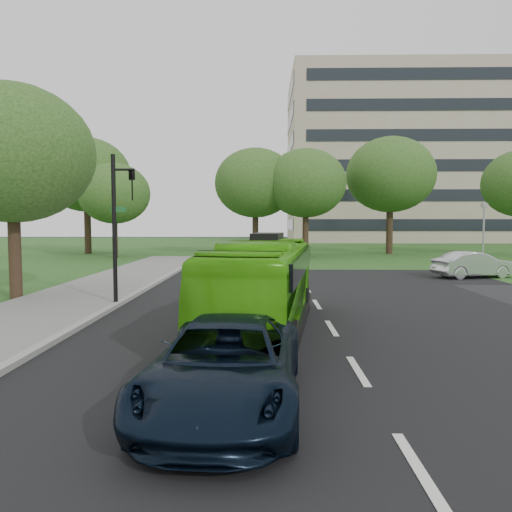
# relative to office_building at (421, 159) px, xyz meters

# --- Properties ---
(ground) EXTENTS (160.00, 160.00, 0.00)m
(ground) POSITION_rel_office_building_xyz_m (-21.96, -61.96, -12.50)
(ground) COLOR black
(ground) RESTS_ON ground
(street_surfaces) EXTENTS (120.00, 120.00, 0.15)m
(street_surfaces) POSITION_rel_office_building_xyz_m (-22.34, -39.21, -12.47)
(street_surfaces) COLOR black
(street_surfaces) RESTS_ON ground
(office_building) EXTENTS (40.10, 20.10, 25.00)m
(office_building) POSITION_rel_office_building_xyz_m (0.00, 0.00, 0.00)
(office_building) COLOR tan
(office_building) RESTS_ON ground
(tree_park_a) EXTENTS (5.86, 5.86, 7.78)m
(tree_park_a) POSITION_rel_office_building_xyz_m (-36.25, -36.90, -7.22)
(tree_park_a) COLOR black
(tree_park_a) RESTS_ON ground
(tree_park_b) EXTENTS (7.21, 7.21, 9.46)m
(tree_park_b) POSITION_rel_office_building_xyz_m (-24.71, -33.48, -6.12)
(tree_park_b) COLOR black
(tree_park_b) RESTS_ON ground
(tree_park_c) EXTENTS (6.94, 6.94, 9.22)m
(tree_park_c) POSITION_rel_office_building_xyz_m (-20.36, -34.75, -6.25)
(tree_park_c) COLOR black
(tree_park_c) RESTS_ON ground
(tree_park_d) EXTENTS (8.09, 8.09, 10.70)m
(tree_park_d) POSITION_rel_office_building_xyz_m (-12.40, -31.70, -5.25)
(tree_park_d) COLOR black
(tree_park_d) RESTS_ON ground
(tree_park_f) EXTENTS (7.99, 7.99, 10.67)m
(tree_park_f) POSITION_rel_office_building_xyz_m (-40.26, -31.99, -5.24)
(tree_park_f) COLOR black
(tree_park_f) RESTS_ON ground
(tree_side_near) EXTENTS (6.17, 6.17, 8.20)m
(tree_side_near) POSITION_rel_office_building_xyz_m (-33.44, -58.93, -6.94)
(tree_side_near) COLOR black
(tree_side_near) RESTS_ON ground
(bus) EXTENTS (3.28, 9.14, 2.49)m
(bus) POSITION_rel_office_building_xyz_m (-23.88, -64.06, -11.25)
(bus) COLOR #48B910
(bus) RESTS_ON ground
(sedan) EXTENTS (4.50, 2.49, 1.41)m
(sedan) POSITION_rel_office_building_xyz_m (-12.71, -51.15, -11.80)
(sedan) COLOR #B8B9BE
(sedan) RESTS_ON ground
(suv) EXTENTS (2.64, 5.21, 1.41)m
(suv) POSITION_rel_office_building_xyz_m (-24.46, -69.96, -11.79)
(suv) COLOR black
(suv) RESTS_ON ground
(traffic_light) EXTENTS (0.86, 0.25, 5.35)m
(traffic_light) POSITION_rel_office_building_xyz_m (-28.99, -60.31, -9.35)
(traffic_light) COLOR black
(traffic_light) RESTS_ON ground
(camera_pole) EXTENTS (0.39, 0.35, 4.22)m
(camera_pole) POSITION_rel_office_building_xyz_m (-9.39, -44.59, -9.78)
(camera_pole) COLOR gray
(camera_pole) RESTS_ON ground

